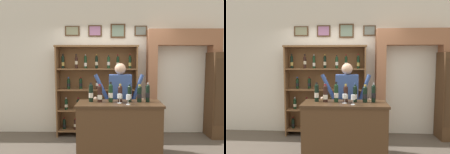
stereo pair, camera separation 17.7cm
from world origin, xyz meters
TOP-DOWN VIEW (x-y plane):
  - back_wall at (-0.00, 1.48)m, footprint 12.00×0.19m
  - wine_shelf at (-0.37, 1.25)m, footprint 1.83×0.35m
  - archway_doorway at (1.56, 1.35)m, footprint 1.60×0.45m
  - tasting_counter at (0.10, -0.00)m, footprint 1.40×0.56m
  - shopkeeper at (0.13, 0.51)m, footprint 0.97×0.22m
  - tasting_bottle_riserva at (-0.38, 0.07)m, footprint 0.07×0.07m
  - tasting_bottle_bianco at (-0.23, 0.05)m, footprint 0.08×0.08m
  - tasting_bottle_super_tuscan at (-0.05, 0.06)m, footprint 0.07×0.07m
  - tasting_bottle_rosso at (0.11, 0.07)m, footprint 0.08×0.08m
  - tasting_bottle_chianti at (0.27, 0.07)m, footprint 0.07×0.07m
  - tasting_bottle_vin_santo at (0.44, 0.05)m, footprint 0.08×0.08m
  - tasting_bottle_grappa at (0.58, 0.07)m, footprint 0.07×0.07m
  - wine_glass_center at (0.24, -0.14)m, footprint 0.07×0.07m
  - wine_glass_left at (0.10, -0.04)m, footprint 0.08×0.08m

SIDE VIEW (x-z plane):
  - tasting_counter at x=0.10m, z-range 0.00..1.01m
  - shopkeeper at x=0.13m, z-range 0.20..1.85m
  - wine_shelf at x=-0.37m, z-range 0.05..2.08m
  - wine_glass_center at x=0.24m, z-range 1.04..1.20m
  - wine_glass_left at x=0.10m, z-range 1.05..1.20m
  - tasting_bottle_rosso at x=0.11m, z-range 1.00..1.31m
  - tasting_bottle_chianti at x=0.27m, z-range 0.99..1.32m
  - tasting_bottle_vin_santo at x=0.44m, z-range 1.01..1.31m
  - tasting_bottle_bianco at x=-0.23m, z-range 1.01..1.31m
  - tasting_bottle_grappa at x=0.58m, z-range 1.00..1.33m
  - tasting_bottle_riserva at x=-0.38m, z-range 1.01..1.33m
  - tasting_bottle_super_tuscan at x=-0.05m, z-range 1.00..1.34m
  - archway_doorway at x=1.56m, z-range 0.17..2.56m
  - back_wall at x=0.00m, z-range 0.00..3.57m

